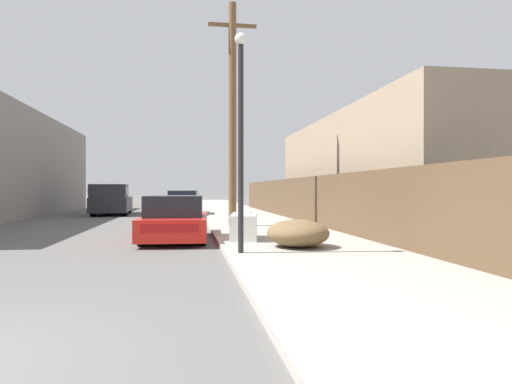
{
  "coord_description": "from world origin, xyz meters",
  "views": [
    {
      "loc": [
        2.38,
        -3.91,
        1.48
      ],
      "look_at": [
        4.99,
        13.12,
        1.38
      ],
      "focal_mm": 32.0,
      "sensor_mm": 36.0,
      "label": 1
    }
  ],
  "objects": [
    {
      "name": "sidewalk_curb",
      "position": [
        5.3,
        23.5,
        0.06
      ],
      "size": [
        4.2,
        63.0,
        0.12
      ],
      "primitive_type": "cube",
      "color": "#9E998E",
      "rests_on": "ground"
    },
    {
      "name": "discarded_fridge",
      "position": [
        3.95,
        8.46,
        0.47
      ],
      "size": [
        0.97,
        1.84,
        0.72
      ],
      "rotation": [
        0.0,
        0.0,
        -0.16
      ],
      "color": "silver",
      "rests_on": "sidewalk_curb"
    },
    {
      "name": "parked_sports_car_red",
      "position": [
        2.07,
        9.36,
        0.58
      ],
      "size": [
        1.98,
        4.2,
        1.3
      ],
      "rotation": [
        0.0,
        0.0,
        -0.05
      ],
      "color": "red",
      "rests_on": "ground"
    },
    {
      "name": "car_parked_mid",
      "position": [
        2.25,
        21.93,
        0.66
      ],
      "size": [
        2.07,
        4.77,
        1.41
      ],
      "rotation": [
        0.0,
        0.0,
        -0.07
      ],
      "color": "#2D478C",
      "rests_on": "ground"
    },
    {
      "name": "car_parked_far",
      "position": [
        1.9,
        32.51,
        0.61
      ],
      "size": [
        1.87,
        4.55,
        1.31
      ],
      "rotation": [
        0.0,
        0.0,
        0.03
      ],
      "color": "#5B1E19",
      "rests_on": "ground"
    },
    {
      "name": "pickup_truck",
      "position": [
        -1.91,
        23.37,
        0.88
      ],
      "size": [
        2.31,
        5.51,
        1.76
      ],
      "rotation": [
        0.0,
        0.0,
        3.2
      ],
      "color": "#232328",
      "rests_on": "ground"
    },
    {
      "name": "utility_pole",
      "position": [
        4.08,
        12.94,
        4.37
      ],
      "size": [
        1.8,
        0.29,
        8.27
      ],
      "color": "brown",
      "rests_on": "sidewalk_curb"
    },
    {
      "name": "street_lamp",
      "position": [
        3.53,
        5.75,
        2.84
      ],
      "size": [
        0.26,
        0.26,
        4.7
      ],
      "color": "#232326",
      "rests_on": "sidewalk_curb"
    },
    {
      "name": "brush_pile",
      "position": [
        4.99,
        6.56,
        0.44
      ],
      "size": [
        1.46,
        1.67,
        0.64
      ],
      "color": "brown",
      "rests_on": "sidewalk_curb"
    },
    {
      "name": "wooden_fence",
      "position": [
        7.25,
        14.89,
        1.05
      ],
      "size": [
        0.08,
        32.41,
        1.86
      ],
      "primitive_type": "cube",
      "color": "brown",
      "rests_on": "sidewalk_curb"
    },
    {
      "name": "building_right_house",
      "position": [
        11.06,
        14.15,
        2.23
      ],
      "size": [
        6.0,
        15.59,
        4.46
      ],
      "primitive_type": "cube",
      "color": "gray",
      "rests_on": "ground"
    }
  ]
}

